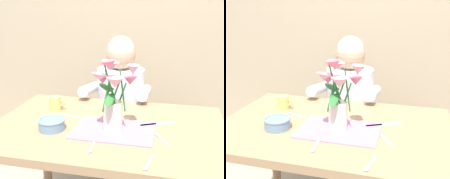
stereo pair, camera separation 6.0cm
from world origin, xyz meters
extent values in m
cube|color=tan|center=(0.00, 1.05, 1.25)|extent=(4.00, 0.10, 2.50)
cube|color=#9E7A56|center=(0.00, 0.00, 0.72)|extent=(1.20, 0.80, 0.04)
cylinder|color=#9E7A56|center=(-0.54, 0.34, 0.35)|extent=(0.06, 0.06, 0.70)
cylinder|color=#9E7A56|center=(0.54, 0.34, 0.35)|extent=(0.06, 0.06, 0.70)
cylinder|color=#4C4C56|center=(-0.05, 0.62, 0.20)|extent=(0.30, 0.30, 0.40)
cylinder|color=silver|center=(-0.05, 0.62, 0.65)|extent=(0.34, 0.34, 0.50)
sphere|color=tan|center=(-0.05, 0.62, 1.00)|extent=(0.21, 0.21, 0.21)
sphere|color=silver|center=(-0.05, 0.62, 1.04)|extent=(0.19, 0.19, 0.19)
cylinder|color=silver|center=(-0.24, 0.48, 0.78)|extent=(0.07, 0.33, 0.12)
cylinder|color=silver|center=(0.14, 0.48, 0.78)|extent=(0.07, 0.33, 0.12)
cube|color=#B275A3|center=(0.05, -0.05, 0.74)|extent=(0.40, 0.28, 0.00)
cylinder|color=silver|center=(0.04, -0.05, 0.81)|extent=(0.09, 0.09, 0.15)
cylinder|color=#2D7533|center=(0.09, -0.06, 0.95)|extent=(0.03, 0.02, 0.21)
cone|color=pink|center=(0.14, -0.06, 1.05)|extent=(0.07, 0.07, 0.05)
sphere|color=#E5D14C|center=(0.14, -0.06, 1.06)|extent=(0.02, 0.02, 0.02)
cylinder|color=#2D7533|center=(0.08, -0.03, 0.92)|extent=(0.05, 0.02, 0.14)
cone|color=#DB6684|center=(0.11, 0.00, 0.99)|extent=(0.09, 0.09, 0.04)
sphere|color=#E5D14C|center=(0.11, 0.00, 0.99)|extent=(0.02, 0.02, 0.02)
cylinder|color=#2D7533|center=(0.02, -0.02, 0.95)|extent=(0.06, 0.06, 0.20)
cone|color=pink|center=(0.01, 0.02, 1.05)|extent=(0.11, 0.11, 0.06)
sphere|color=#E5D14C|center=(0.01, 0.02, 1.06)|extent=(0.02, 0.02, 0.02)
cylinder|color=#2D7533|center=(0.01, -0.05, 0.92)|extent=(0.02, 0.05, 0.14)
cone|color=#DB6684|center=(-0.01, -0.04, 0.99)|extent=(0.08, 0.08, 0.04)
sphere|color=#E5D14C|center=(-0.01, -0.04, 1.00)|extent=(0.02, 0.02, 0.02)
cylinder|color=#2D7533|center=(0.01, -0.08, 0.93)|extent=(0.04, 0.02, 0.18)
cone|color=pink|center=(-0.01, -0.10, 1.02)|extent=(0.11, 0.11, 0.04)
sphere|color=#E5D14C|center=(-0.01, -0.10, 1.03)|extent=(0.02, 0.02, 0.02)
cylinder|color=#2D7533|center=(0.04, -0.08, 0.96)|extent=(0.06, 0.05, 0.23)
cone|color=#DB6684|center=(0.03, -0.11, 1.08)|extent=(0.09, 0.08, 0.05)
sphere|color=#E5D14C|center=(0.03, -0.11, 1.09)|extent=(0.02, 0.02, 0.02)
cylinder|color=#2D7533|center=(0.05, -0.08, 0.92)|extent=(0.06, 0.03, 0.15)
cone|color=pink|center=(0.06, -0.11, 1.00)|extent=(0.11, 0.11, 0.05)
sphere|color=#E5D14C|center=(0.06, -0.11, 1.01)|extent=(0.02, 0.02, 0.02)
ellipsoid|color=#2D7533|center=(-0.01, -0.02, 0.95)|extent=(0.09, 0.09, 0.03)
ellipsoid|color=#2D7533|center=(0.01, 0.00, 0.93)|extent=(0.08, 0.10, 0.03)
ellipsoid|color=#2D7533|center=(0.04, -0.11, 0.92)|extent=(0.04, 0.09, 0.05)
cylinder|color=#6689A8|center=(-0.26, -0.11, 0.77)|extent=(0.13, 0.13, 0.05)
torus|color=#6689A8|center=(-0.26, -0.11, 0.79)|extent=(0.14, 0.14, 0.01)
cube|color=silver|center=(0.25, 0.07, 0.74)|extent=(0.18, 0.10, 0.00)
cylinder|color=#E5C666|center=(-0.36, 0.15, 0.78)|extent=(0.07, 0.07, 0.08)
torus|color=#E5C666|center=(-0.32, 0.15, 0.78)|extent=(0.04, 0.01, 0.04)
cube|color=silver|center=(-0.01, -0.23, 0.74)|extent=(0.02, 0.10, 0.00)
ellipsoid|color=silver|center=(-0.01, -0.28, 0.74)|extent=(0.02, 0.03, 0.01)
cube|color=silver|center=(0.29, -0.11, 0.74)|extent=(0.06, 0.09, 0.00)
ellipsoid|color=silver|center=(0.26, -0.06, 0.74)|extent=(0.03, 0.03, 0.01)
cube|color=silver|center=(0.25, -0.31, 0.74)|extent=(0.03, 0.10, 0.00)
ellipsoid|color=silver|center=(0.24, -0.36, 0.74)|extent=(0.03, 0.03, 0.01)
cube|color=silver|center=(-0.23, 0.07, 0.74)|extent=(0.10, 0.03, 0.00)
ellipsoid|color=silver|center=(-0.28, 0.08, 0.74)|extent=(0.03, 0.03, 0.01)
camera|label=1|loc=(0.32, -1.30, 1.34)|focal=44.74mm
camera|label=2|loc=(0.37, -1.28, 1.34)|focal=44.74mm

